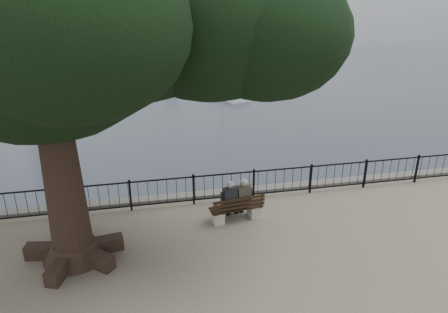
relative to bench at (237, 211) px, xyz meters
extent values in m
cube|color=#4C4A45|center=(-0.14, 1.73, -0.80)|extent=(200.00, 0.40, 1.20)
plane|color=#212933|center=(-0.14, 101.73, -1.30)|extent=(260.00, 260.00, 0.00)
cube|color=black|center=(-0.14, 1.23, 0.68)|extent=(22.00, 0.04, 0.04)
cube|color=black|center=(-0.14, 1.23, -0.15)|extent=(22.00, 0.04, 0.04)
cube|color=gray|center=(-0.59, -0.04, -0.12)|extent=(0.37, 0.45, 0.37)
cube|color=gray|center=(0.58, 0.11, -0.12)|extent=(0.37, 0.45, 0.37)
cube|color=black|center=(0.00, 0.04, 0.11)|extent=(1.67, 0.67, 0.04)
cube|color=black|center=(0.03, -0.21, 0.38)|extent=(1.62, 0.25, 0.36)
cube|color=black|center=(-0.23, 0.02, 0.22)|extent=(0.36, 0.31, 0.22)
cube|color=black|center=(-0.22, -0.08, 0.56)|extent=(0.42, 0.27, 0.54)
sphere|color=tan|center=(-0.22, -0.05, 0.94)|extent=(0.21, 0.21, 0.21)
ellipsoid|color=gray|center=(-0.22, -0.07, 0.97)|extent=(0.22, 0.22, 0.18)
cube|color=black|center=(-0.27, 0.28, -0.10)|extent=(0.34, 0.43, 0.41)
cube|color=#292722|center=(0.20, 0.07, 0.22)|extent=(0.36, 0.31, 0.22)
cube|color=#292722|center=(0.21, -0.03, 0.56)|extent=(0.42, 0.27, 0.54)
sphere|color=tan|center=(0.21, 0.01, 0.94)|extent=(0.21, 0.21, 0.21)
ellipsoid|color=gray|center=(0.21, -0.01, 0.97)|extent=(0.22, 0.22, 0.18)
cube|color=#292722|center=(0.17, 0.33, -0.10)|extent=(0.34, 0.43, 0.41)
cone|color=black|center=(-4.64, -0.99, -0.05)|extent=(1.66, 1.66, 0.49)
cone|color=black|center=(-4.64, -0.99, 2.64)|extent=(1.08, 1.08, 5.87)
ellipsoid|color=black|center=(-4.64, -0.99, 5.38)|extent=(5.68, 5.68, 4.43)
ellipsoid|color=black|center=(-2.78, -0.60, 5.77)|extent=(5.09, 5.09, 3.97)
ellipsoid|color=black|center=(-0.92, -0.89, 5.58)|extent=(4.50, 4.50, 3.51)
ellipsoid|color=black|center=(0.36, -1.28, 5.38)|extent=(3.92, 3.92, 3.05)
ellipsoid|color=black|center=(-5.52, 0.77, 5.97)|extent=(4.50, 4.50, 3.51)
ellipsoid|color=black|center=(-3.75, -2.65, 5.77)|extent=(4.50, 4.50, 3.51)
cube|color=#4C4A45|center=(-18.14, 60.73, -0.70)|extent=(9.49, 9.49, 1.40)
cube|color=#4C4A45|center=(1.86, 48.73, -0.70)|extent=(6.44, 6.44, 1.40)
cube|color=gray|center=(1.86, 48.73, 1.95)|extent=(2.36, 2.79, 4.29)
cube|color=white|center=(-1.31, 21.47, -1.20)|extent=(2.81, 5.28, 0.57)
cube|color=white|center=(-1.31, 21.47, -0.70)|extent=(1.59, 2.28, 0.42)
cylinder|color=silver|center=(-1.31, 21.19, 4.52)|extent=(0.11, 0.11, 10.84)
cube|color=white|center=(3.15, 18.01, -1.20)|extent=(2.91, 5.14, 0.55)
cube|color=white|center=(3.15, 18.01, -0.70)|extent=(1.61, 2.24, 0.41)
cylinder|color=silver|center=(3.15, 17.74, 3.92)|extent=(0.11, 0.11, 9.65)
cube|color=white|center=(11.73, 23.79, -1.20)|extent=(3.05, 5.56, 0.60)
cube|color=white|center=(11.73, 23.79, -0.70)|extent=(1.70, 2.41, 0.45)
cylinder|color=silver|center=(11.73, 23.49, 3.84)|extent=(0.12, 0.12, 9.48)
cube|color=white|center=(-9.41, 26.72, -1.20)|extent=(2.31, 5.98, 0.65)
cube|color=white|center=(-9.41, 26.72, -0.70)|extent=(1.47, 2.50, 0.49)
cube|color=white|center=(1.03, 30.17, -1.20)|extent=(2.68, 4.99, 0.53)
cube|color=white|center=(1.03, 30.17, -0.70)|extent=(1.51, 2.16, 0.40)
cylinder|color=silver|center=(1.03, 29.90, 3.83)|extent=(0.11, 0.11, 9.46)
cube|color=white|center=(6.75, 36.22, -1.20)|extent=(3.04, 5.77, 0.62)
cube|color=white|center=(6.75, 36.22, -0.70)|extent=(1.72, 2.49, 0.46)
cube|color=white|center=(-4.55, 39.07, -1.20)|extent=(2.16, 5.85, 0.64)
cube|color=white|center=(-4.55, 39.07, -0.70)|extent=(1.39, 2.43, 0.48)
cube|color=white|center=(8.23, 26.60, -1.20)|extent=(2.87, 5.12, 0.55)
cube|color=white|center=(8.23, 26.60, -0.70)|extent=(1.59, 2.23, 0.41)
cylinder|color=silver|center=(8.23, 26.33, 3.36)|extent=(0.11, 0.11, 8.52)
cube|color=brown|center=(24.86, 78.73, -0.80)|extent=(30.00, 8.00, 1.20)
camera|label=1|loc=(-2.67, -11.21, 6.74)|focal=35.00mm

